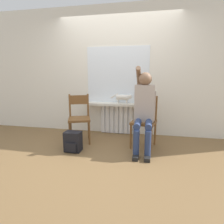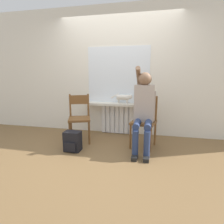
{
  "view_description": "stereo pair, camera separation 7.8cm",
  "coord_description": "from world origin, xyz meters",
  "views": [
    {
      "loc": [
        0.71,
        -2.82,
        1.31
      ],
      "look_at": [
        0.0,
        0.62,
        0.59
      ],
      "focal_mm": 30.0,
      "sensor_mm": 36.0,
      "label": 1
    },
    {
      "loc": [
        0.79,
        -2.8,
        1.31
      ],
      "look_at": [
        0.0,
        0.62,
        0.59
      ],
      "focal_mm": 30.0,
      "sensor_mm": 36.0,
      "label": 2
    }
  ],
  "objects": [
    {
      "name": "wall_with_window",
      "position": [
        0.0,
        1.23,
        1.35
      ],
      "size": [
        7.0,
        0.06,
        2.7
      ],
      "color": "white",
      "rests_on": "ground_plane"
    },
    {
      "name": "chair_left",
      "position": [
        -0.62,
        0.5,
        0.48
      ],
      "size": [
        0.52,
        0.52,
        0.92
      ],
      "rotation": [
        0.0,
        0.0,
        0.37
      ],
      "color": "brown",
      "rests_on": "ground_plane"
    },
    {
      "name": "radiator",
      "position": [
        0.0,
        1.15,
        0.32
      ],
      "size": [
        0.72,
        0.08,
        0.64
      ],
      "color": "white",
      "rests_on": "ground_plane"
    },
    {
      "name": "windowsill",
      "position": [
        0.0,
        1.07,
        0.67
      ],
      "size": [
        1.39,
        0.27,
        0.05
      ],
      "color": "silver",
      "rests_on": "radiator"
    },
    {
      "name": "ground_plane",
      "position": [
        0.0,
        0.0,
        0.0
      ],
      "size": [
        12.0,
        12.0,
        0.0
      ],
      "primitive_type": "plane",
      "color": "brown"
    },
    {
      "name": "window_glass",
      "position": [
        0.0,
        1.2,
        1.28
      ],
      "size": [
        1.33,
        0.01,
        1.18
      ],
      "color": "white",
      "rests_on": "windowsill"
    },
    {
      "name": "backpack",
      "position": [
        -0.56,
        0.01,
        0.17
      ],
      "size": [
        0.28,
        0.22,
        0.34
      ],
      "color": "black",
      "rests_on": "ground_plane"
    },
    {
      "name": "chair_right",
      "position": [
        0.62,
        0.51,
        0.48
      ],
      "size": [
        0.48,
        0.48,
        0.92
      ],
      "rotation": [
        0.0,
        0.0,
        -0.21
      ],
      "color": "brown",
      "rests_on": "ground_plane"
    },
    {
      "name": "person",
      "position": [
        0.61,
        0.39,
        0.75
      ],
      "size": [
        0.36,
        1.05,
        1.44
      ],
      "color": "navy",
      "rests_on": "ground_plane"
    },
    {
      "name": "cat",
      "position": [
        0.16,
        1.05,
        0.82
      ],
      "size": [
        0.45,
        0.11,
        0.21
      ],
      "color": "silver",
      "rests_on": "windowsill"
    }
  ]
}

